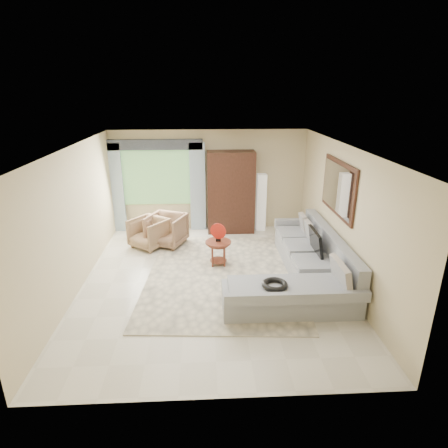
{
  "coord_description": "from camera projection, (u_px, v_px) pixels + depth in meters",
  "views": [
    {
      "loc": [
        -0.11,
        -6.56,
        3.56
      ],
      "look_at": [
        0.25,
        0.35,
        1.05
      ],
      "focal_mm": 30.0,
      "sensor_mm": 36.0,
      "label": 1
    }
  ],
  "objects": [
    {
      "name": "curtain_left",
      "position": [
        116.0,
        188.0,
        9.57
      ],
      "size": [
        0.4,
        0.08,
        2.3
      ],
      "primitive_type": "cube",
      "color": "#9EB7CC",
      "rests_on": "ground"
    },
    {
      "name": "curtain_right",
      "position": [
        198.0,
        187.0,
        9.67
      ],
      "size": [
        0.4,
        0.08,
        2.3
      ],
      "primitive_type": "cube",
      "color": "#9EB7CC",
      "rests_on": "ground"
    },
    {
      "name": "red_disc",
      "position": [
        218.0,
        231.0,
        7.76
      ],
      "size": [
        0.32,
        0.15,
        0.34
      ],
      "primitive_type": "cylinder",
      "rotation": [
        1.57,
        0.0,
        -0.39
      ],
      "color": "#AA1B11",
      "rests_on": "coffee_table"
    },
    {
      "name": "armchair_left",
      "position": [
        149.0,
        233.0,
        8.83
      ],
      "size": [
        1.06,
        1.07,
        0.7
      ],
      "primitive_type": "imported",
      "rotation": [
        0.0,
        0.0,
        -0.65
      ],
      "color": "#916C4F",
      "rests_on": "ground"
    },
    {
      "name": "potted_plant",
      "position": [
        136.0,
        228.0,
        9.43
      ],
      "size": [
        0.52,
        0.47,
        0.5
      ],
      "primitive_type": "imported",
      "rotation": [
        0.0,
        0.0,
        -0.2
      ],
      "color": "#999999",
      "rests_on": "ground"
    },
    {
      "name": "ground",
      "position": [
        212.0,
        280.0,
        7.38
      ],
      "size": [
        6.0,
        6.0,
        0.0
      ],
      "primitive_type": "plane",
      "color": "silver",
      "rests_on": "ground"
    },
    {
      "name": "armchair_right",
      "position": [
        166.0,
        230.0,
        8.93
      ],
      "size": [
        1.07,
        1.08,
        0.76
      ],
      "primitive_type": "imported",
      "rotation": [
        0.0,
        0.0,
        -0.39
      ],
      "color": "#8D634C",
      "rests_on": "ground"
    },
    {
      "name": "area_rug",
      "position": [
        223.0,
        275.0,
        7.57
      ],
      "size": [
        3.27,
        4.2,
        0.02
      ],
      "primitive_type": "cube",
      "rotation": [
        0.0,
        0.0,
        -0.07
      ],
      "color": "beige",
      "rests_on": "ground"
    },
    {
      "name": "tv_screen",
      "position": [
        316.0,
        242.0,
        7.36
      ],
      "size": [
        0.14,
        0.74,
        0.48
      ],
      "primitive_type": "cube",
      "rotation": [
        0.0,
        -0.17,
        0.0
      ],
      "color": "black",
      "rests_on": "sectional_sofa"
    },
    {
      "name": "armoire",
      "position": [
        231.0,
        192.0,
        9.6
      ],
      "size": [
        1.2,
        0.55,
        2.1
      ],
      "primitive_type": "cube",
      "color": "black",
      "rests_on": "ground"
    },
    {
      "name": "garden_hose",
      "position": [
        275.0,
        285.0,
        6.11
      ],
      "size": [
        0.43,
        0.43,
        0.09
      ],
      "primitive_type": "torus",
      "color": "black",
      "rests_on": "sectional_sofa"
    },
    {
      "name": "floor_lamp",
      "position": [
        261.0,
        202.0,
        9.8
      ],
      "size": [
        0.24,
        0.24,
        1.5
      ],
      "primitive_type": "cube",
      "color": "silver",
      "rests_on": "ground"
    },
    {
      "name": "coffee_table",
      "position": [
        218.0,
        253.0,
        7.92
      ],
      "size": [
        0.54,
        0.54,
        0.54
      ],
      "rotation": [
        0.0,
        0.0,
        0.2
      ],
      "color": "#512315",
      "rests_on": "ground"
    },
    {
      "name": "sectional_sofa",
      "position": [
        305.0,
        269.0,
        7.2
      ],
      "size": [
        2.3,
        3.46,
        0.9
      ],
      "color": "gray",
      "rests_on": "ground"
    },
    {
      "name": "valance",
      "position": [
        154.0,
        145.0,
        9.26
      ],
      "size": [
        2.4,
        0.12,
        0.26
      ],
      "primitive_type": "cube",
      "color": "#1E232D",
      "rests_on": "wall_back"
    },
    {
      "name": "window",
      "position": [
        157.0,
        178.0,
        9.62
      ],
      "size": [
        1.8,
        0.04,
        1.4
      ],
      "primitive_type": "cube",
      "color": "#669E59",
      "rests_on": "wall_back"
    },
    {
      "name": "wall_mirror",
      "position": [
        338.0,
        188.0,
        7.23
      ],
      "size": [
        0.05,
        1.7,
        1.05
      ],
      "color": "black",
      "rests_on": "wall_right"
    }
  ]
}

